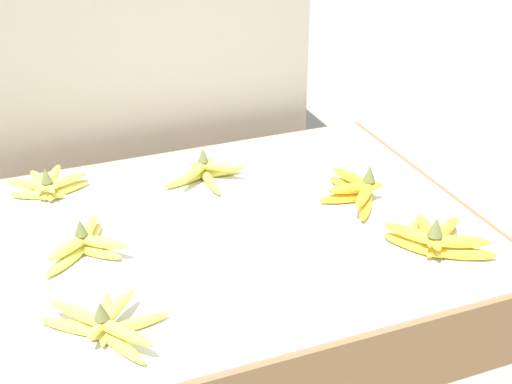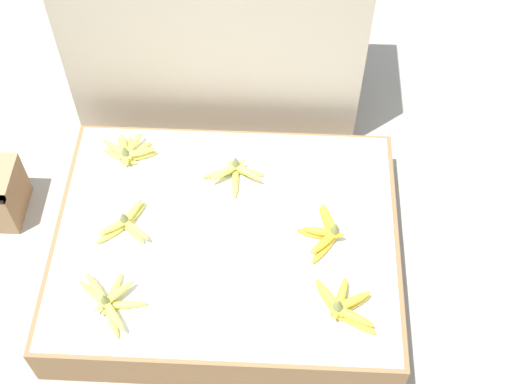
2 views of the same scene
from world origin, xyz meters
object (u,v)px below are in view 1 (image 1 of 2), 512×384
banana_bunch_back_left (48,186)px  banana_bunch_back_midleft (205,172)px  banana_bunch_front_left (106,324)px  banana_bunch_front_midright (436,239)px  banana_bunch_middle_midright (357,190)px  banana_bunch_middle_left (85,244)px

banana_bunch_back_left → banana_bunch_back_midleft: same height
banana_bunch_front_left → banana_bunch_back_left: banana_bunch_back_left is taller
banana_bunch_front_left → banana_bunch_front_midright: bearing=1.4°
banana_bunch_back_left → banana_bunch_back_midleft: (0.40, -0.08, 0.00)m
banana_bunch_middle_midright → banana_bunch_back_left: bearing=155.9°
banana_bunch_front_left → banana_bunch_middle_midright: (0.70, 0.29, 0.01)m
banana_bunch_front_left → banana_bunch_middle_midright: bearing=22.5°
banana_bunch_middle_left → banana_bunch_middle_midright: banana_bunch_middle_midright is taller
banana_bunch_front_left → banana_bunch_back_midleft: banana_bunch_back_midleft is taller
banana_bunch_back_midleft → banana_bunch_middle_midright: bearing=-37.3°
banana_bunch_front_left → banana_bunch_back_midleft: 0.66m
banana_bunch_front_midright → banana_bunch_middle_midright: (-0.05, 0.27, -0.00)m
banana_bunch_middle_left → banana_bunch_front_midright: bearing=-20.5°
banana_bunch_front_left → banana_bunch_back_midleft: (0.37, 0.54, 0.00)m
banana_bunch_middle_midright → banana_bunch_back_midleft: (-0.33, 0.25, -0.00)m
banana_bunch_front_midright → banana_bunch_middle_left: 0.79m
banana_bunch_front_left → banana_bunch_back_left: 0.62m
banana_bunch_middle_left → banana_bunch_back_midleft: same height
banana_bunch_front_left → banana_bunch_back_midleft: size_ratio=1.06×
banana_bunch_middle_midright → banana_bunch_front_midright: bearing=-78.8°
banana_bunch_back_midleft → banana_bunch_middle_left: bearing=-146.1°
banana_bunch_middle_left → banana_bunch_back_midleft: size_ratio=0.86×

